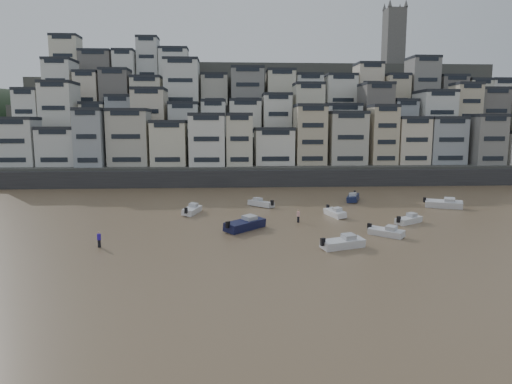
{
  "coord_description": "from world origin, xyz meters",
  "views": [
    {
      "loc": [
        1.2,
        -31.18,
        13.09
      ],
      "look_at": [
        4.79,
        30.0,
        4.0
      ],
      "focal_mm": 32.0,
      "sensor_mm": 36.0,
      "label": 1
    }
  ],
  "objects": [
    {
      "name": "boat_e",
      "position": [
        16.29,
        32.34,
        0.68
      ],
      "size": [
        2.77,
        5.22,
        1.36
      ],
      "primitive_type": null,
      "rotation": [
        0.0,
        0.0,
        -1.33
      ],
      "color": "silver",
      "rests_on": "ground"
    },
    {
      "name": "boat_d",
      "position": [
        25.07,
        27.16,
        0.66
      ],
      "size": [
        4.87,
        4.05,
        1.32
      ],
      "primitive_type": null,
      "rotation": [
        0.0,
        0.0,
        0.61
      ],
      "color": "silver",
      "rests_on": "ground"
    },
    {
      "name": "boat_f",
      "position": [
        -4.38,
        35.51,
        0.73
      ],
      "size": [
        3.04,
        5.59,
        1.45
      ],
      "primitive_type": null,
      "rotation": [
        0.0,
        0.0,
        1.31
      ],
      "color": "white",
      "rests_on": "ground"
    },
    {
      "name": "boat_h",
      "position": [
        6.23,
        41.04,
        0.69
      ],
      "size": [
        4.69,
        4.75,
        1.37
      ],
      "primitive_type": null,
      "rotation": [
        0.0,
        0.0,
        2.34
      ],
      "color": "silver",
      "rests_on": "ground"
    },
    {
      "name": "boat_b",
      "position": [
        19.66,
        20.43,
        0.62
      ],
      "size": [
        4.34,
        4.25,
        1.25
      ],
      "primitive_type": null,
      "rotation": [
        0.0,
        0.0,
        -0.76
      ],
      "color": "silver",
      "rests_on": "ground"
    },
    {
      "name": "boat_a",
      "position": [
        13.22,
        15.46,
        0.72
      ],
      "size": [
        5.58,
        3.48,
        1.45
      ],
      "primitive_type": null,
      "rotation": [
        0.0,
        0.0,
        0.36
      ],
      "color": "silver",
      "rests_on": "ground"
    },
    {
      "name": "boat_c",
      "position": [
        3.1,
        24.77,
        0.89
      ],
      "size": [
        6.09,
        6.22,
        1.79
      ],
      "primitive_type": null,
      "rotation": [
        0.0,
        0.0,
        0.81
      ],
      "color": "#12163A",
      "rests_on": "ground"
    },
    {
      "name": "harbor_wall",
      "position": [
        10.0,
        65.0,
        1.75
      ],
      "size": [
        140.0,
        3.0,
        3.5
      ],
      "primitive_type": "cube",
      "color": "#38383A",
      "rests_on": "ground"
    },
    {
      "name": "hillside",
      "position": [
        14.73,
        104.84,
        13.01
      ],
      "size": [
        141.04,
        66.0,
        50.0
      ],
      "color": "#4C4C47",
      "rests_on": "ground"
    },
    {
      "name": "boat_i",
      "position": [
        22.5,
        45.37,
        0.79
      ],
      "size": [
        3.82,
        6.06,
        1.57
      ],
      "primitive_type": null,
      "rotation": [
        0.0,
        0.0,
        -1.94
      ],
      "color": "#151E44",
      "rests_on": "ground"
    },
    {
      "name": "person_blue",
      "position": [
        -12.86,
        17.39,
        0.87
      ],
      "size": [
        0.44,
        0.44,
        1.74
      ],
      "primitive_type": null,
      "color": "#2E17AF",
      "rests_on": "ground"
    },
    {
      "name": "person_pink",
      "position": [
        10.43,
        28.66,
        0.87
      ],
      "size": [
        0.44,
        0.44,
        1.74
      ],
      "primitive_type": null,
      "color": "#EAA8A5",
      "rests_on": "ground"
    },
    {
      "name": "boat_g",
      "position": [
        35.05,
        38.02,
        0.83
      ],
      "size": [
        6.34,
        4.26,
        1.65
      ],
      "primitive_type": null,
      "rotation": [
        0.0,
        0.0,
        -0.42
      ],
      "color": "silver",
      "rests_on": "ground"
    },
    {
      "name": "ground",
      "position": [
        0.0,
        0.0,
        0.0
      ],
      "size": [
        400.0,
        400.0,
        0.0
      ],
      "primitive_type": "plane",
      "color": "brown",
      "rests_on": "ground"
    }
  ]
}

